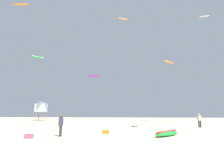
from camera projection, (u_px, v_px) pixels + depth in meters
person_foreground at (61, 124)px, 16.25m from camera, size 0.38×0.55×1.67m
person_midground at (199, 119)px, 25.45m from camera, size 0.55×0.38×1.70m
kite_grounded_near at (135, 125)px, 27.61m from camera, size 1.24×3.27×0.40m
kite_grounded_mid at (167, 133)px, 16.42m from camera, size 2.78×3.35×0.43m
lifeguard_tower at (41, 106)px, 44.34m from camera, size 2.30×2.30×4.15m
cooler_box at (106, 132)px, 18.06m from camera, size 0.56×0.36×0.32m
gear_bag at (29, 136)px, 14.82m from camera, size 0.56×0.36×0.32m
kite_aloft_0 at (21, 4)px, 34.41m from camera, size 2.73×0.84×0.51m
kite_aloft_1 at (93, 76)px, 52.41m from camera, size 3.09×1.72×0.71m
kite_aloft_2 at (124, 19)px, 47.01m from camera, size 2.67×1.89×0.67m
kite_aloft_4 at (204, 16)px, 52.13m from camera, size 2.61×1.26×0.43m
kite_aloft_6 at (169, 62)px, 42.82m from camera, size 3.43×3.92×0.86m
kite_aloft_8 at (38, 57)px, 41.83m from camera, size 2.55×2.84×0.46m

